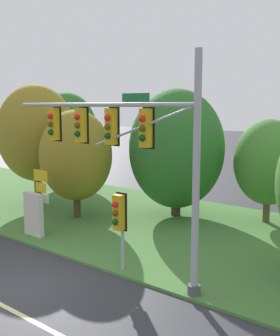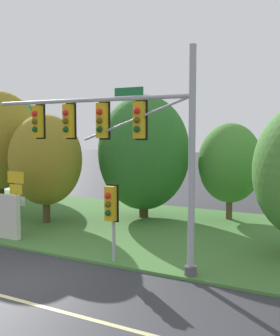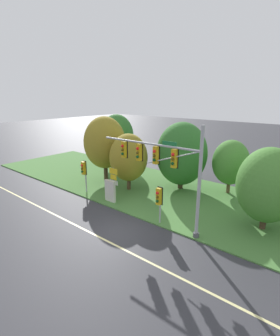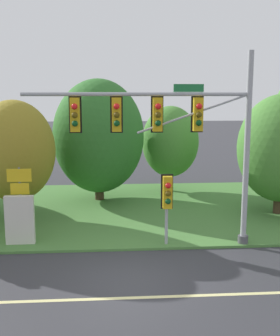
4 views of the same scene
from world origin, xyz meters
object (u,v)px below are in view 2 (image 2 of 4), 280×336
object	(u,v)px
route_sign_post	(16,193)
tree_nearest_road	(22,142)
pedestrian_signal_further_along	(111,207)
tree_tall_centre	(230,163)
tree_mid_verge	(144,153)
info_kiosk	(9,217)
traffic_signal_mast	(116,133)
tree_behind_signpost	(46,160)

from	to	relation	value
route_sign_post	tree_nearest_road	bearing A→B (deg)	133.35
pedestrian_signal_further_along	route_sign_post	world-z (taller)	route_sign_post
tree_tall_centre	tree_mid_verge	bearing A→B (deg)	-156.70
pedestrian_signal_further_along	tree_nearest_road	size ratio (longest dim) A/B	0.42
pedestrian_signal_further_along	tree_nearest_road	distance (m)	16.88
pedestrian_signal_further_along	tree_mid_verge	world-z (taller)	tree_mid_verge
info_kiosk	traffic_signal_mast	bearing A→B (deg)	-5.39
tree_nearest_road	info_kiosk	size ratio (longest dim) A/B	3.48
route_sign_post	info_kiosk	xyz separation A→B (m)	(0.04, -0.49, -0.96)
route_sign_post	tree_nearest_road	xyz separation A→B (m)	(-8.06, 8.54, 2.00)
tree_mid_verge	info_kiosk	size ratio (longest dim) A/B	3.44
tree_behind_signpost	tree_mid_verge	size ratio (longest dim) A/B	0.84
pedestrian_signal_further_along	info_kiosk	world-z (taller)	pedestrian_signal_further_along
tree_tall_centre	info_kiosk	distance (m)	11.31
tree_mid_verge	tree_tall_centre	world-z (taller)	tree_mid_verge
pedestrian_signal_further_along	tree_mid_verge	bearing A→B (deg)	110.21
route_sign_post	traffic_signal_mast	bearing A→B (deg)	-10.02
pedestrian_signal_further_along	tree_tall_centre	xyz separation A→B (m)	(1.43, 9.21, 1.01)
tree_nearest_road	info_kiosk	world-z (taller)	tree_nearest_road
traffic_signal_mast	tree_behind_signpost	size ratio (longest dim) A/B	1.54
tree_nearest_road	pedestrian_signal_further_along	bearing A→B (deg)	-35.04
tree_nearest_road	traffic_signal_mast	bearing A→B (deg)	-34.50
route_sign_post	tree_nearest_road	size ratio (longest dim) A/B	0.44
pedestrian_signal_further_along	tree_mid_verge	size ratio (longest dim) A/B	0.42
traffic_signal_mast	tree_behind_signpost	distance (m)	7.79
tree_nearest_road	tree_behind_signpost	bearing A→B (deg)	-38.21
tree_tall_centre	info_kiosk	bearing A→B (deg)	-129.33
pedestrian_signal_further_along	tree_nearest_road	bearing A→B (deg)	144.96
pedestrian_signal_further_along	tree_behind_signpost	size ratio (longest dim) A/B	0.50
traffic_signal_mast	tree_nearest_road	world-z (taller)	traffic_signal_mast
pedestrian_signal_further_along	tree_tall_centre	world-z (taller)	tree_tall_centre
tree_nearest_road	tree_behind_signpost	size ratio (longest dim) A/B	1.20
tree_behind_signpost	tree_nearest_road	bearing A→B (deg)	141.79
tree_tall_centre	info_kiosk	world-z (taller)	tree_tall_centre
traffic_signal_mast	route_sign_post	xyz separation A→B (m)	(-5.88, 1.04, -2.64)
traffic_signal_mast	info_kiosk	xyz separation A→B (m)	(-5.83, 0.55, -3.60)
pedestrian_signal_further_along	tree_tall_centre	distance (m)	9.37
route_sign_post	tree_behind_signpost	xyz separation A→B (m)	(-0.76, 2.80, 1.29)
traffic_signal_mast	tree_mid_verge	distance (m)	8.00
traffic_signal_mast	pedestrian_signal_further_along	distance (m)	2.60
tree_behind_signpost	pedestrian_signal_further_along	bearing A→B (deg)	-31.12
tree_behind_signpost	info_kiosk	xyz separation A→B (m)	(0.81, -3.28, -2.25)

